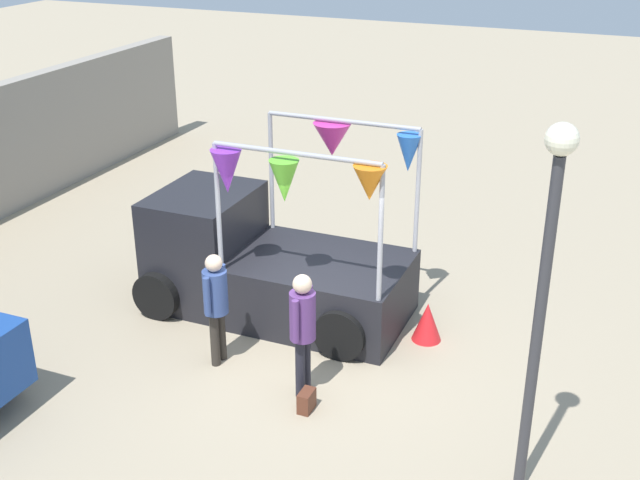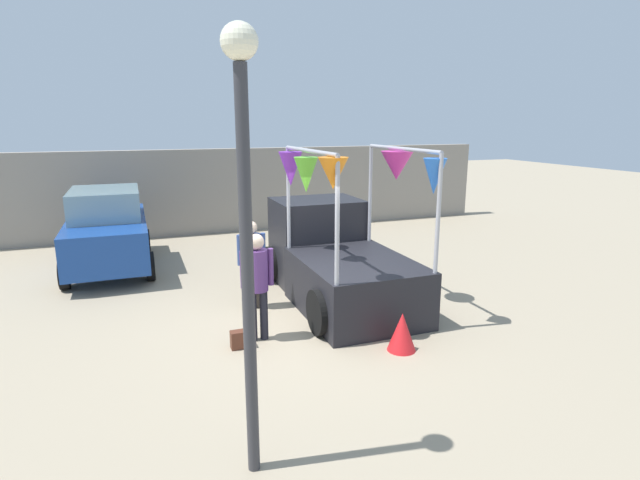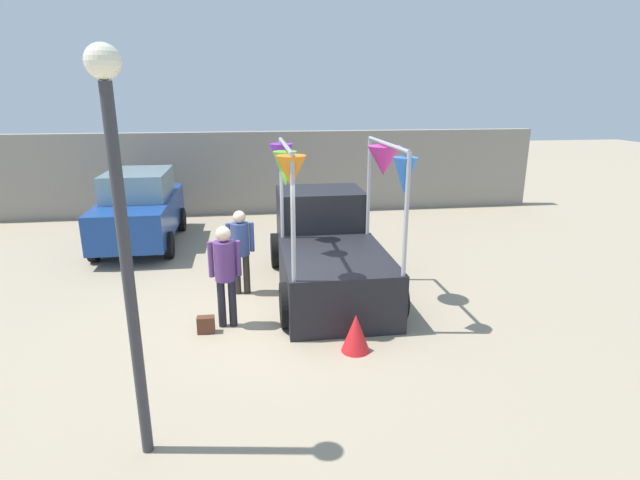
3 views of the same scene
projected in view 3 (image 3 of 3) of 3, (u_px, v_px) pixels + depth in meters
The scene contains 9 objects.
ground_plane at pixel (281, 316), 8.81m from camera, with size 60.00×60.00×0.00m, color gray.
vendor_truck at pixel (327, 245), 9.96m from camera, with size 2.44×4.09×2.98m.
parked_car at pixel (140, 208), 12.72m from camera, with size 1.88×4.00×1.88m.
person_customer at pixel (225, 267), 8.14m from camera, with size 0.53×0.34×1.74m.
person_vendor at pixel (240, 244), 9.52m from camera, with size 0.53×0.34×1.66m.
handbag at pixel (206, 325), 8.16m from camera, with size 0.28×0.16×0.28m, color #592D1E.
street_lamp at pixel (120, 210), 4.73m from camera, with size 0.32×0.32×4.22m.
brick_boundary_wall at pixel (263, 173), 16.02m from camera, with size 18.00×0.36×2.60m, color gray.
folded_kite_bundle_crimson at pixel (356, 333), 7.54m from camera, with size 0.44×0.44×0.60m, color red.
Camera 3 is at (-0.47, -8.07, 3.80)m, focal length 28.00 mm.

